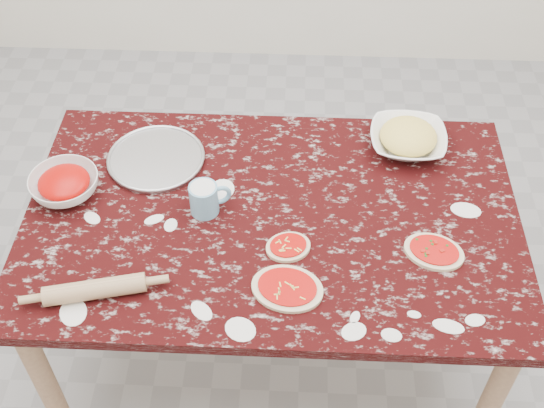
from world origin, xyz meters
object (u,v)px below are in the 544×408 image
Objects in this scene: cheese_bowl at (408,140)px; sauce_bowl at (65,185)px; worktable at (272,231)px; pizza_tray at (156,159)px; flour_mug at (205,198)px; rolling_pin at (95,289)px.

sauce_bowl is at bearing -166.32° from cheese_bowl.
pizza_tray is at bearing 150.18° from worktable.
cheese_bowl is at bearing 7.05° from pizza_tray.
pizza_tray is 2.47× the size of flour_mug.
sauce_bowl is 0.45m from rolling_pin.
flour_mug is at bearing 177.51° from worktable.
cheese_bowl reaches higher than worktable.
rolling_pin is at bearing -128.65° from flour_mug.
rolling_pin reaches higher than worktable.
rolling_pin reaches higher than pizza_tray.
sauce_bowl is at bearing 174.44° from worktable.
pizza_tray is (-0.42, 0.24, 0.09)m from worktable.
sauce_bowl is (-0.27, -0.17, 0.03)m from pizza_tray.
rolling_pin is (-0.28, -0.35, -0.03)m from flour_mug.
rolling_pin is (-0.96, -0.69, -0.00)m from cheese_bowl.
pizza_tray is 0.31m from flour_mug.
sauce_bowl is at bearing 173.06° from flour_mug.
pizza_tray is 1.14× the size of rolling_pin.
cheese_bowl is 1.18m from rolling_pin.
pizza_tray is at bearing 32.21° from sauce_bowl.
cheese_bowl is (0.46, 0.35, 0.12)m from worktable.
worktable is 0.61m from rolling_pin.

